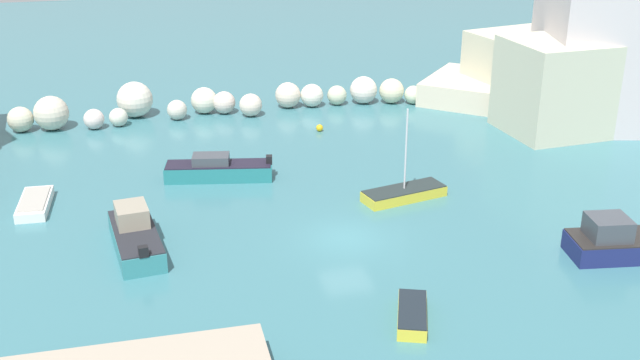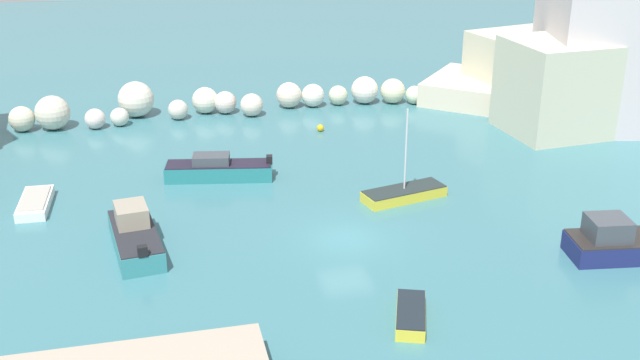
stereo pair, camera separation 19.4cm
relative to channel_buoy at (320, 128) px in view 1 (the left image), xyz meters
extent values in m
plane|color=#3B747E|center=(-2.80, -16.64, -0.25)|extent=(160.00, 160.00, 0.00)
cube|color=beige|center=(28.67, 4.59, 0.84)|extent=(9.95, 10.15, 2.19)
cube|color=beige|center=(16.38, -3.91, 2.98)|extent=(7.97, 6.73, 6.47)
cube|color=beige|center=(26.18, 2.04, 3.85)|extent=(7.88, 6.59, 8.20)
cube|color=silver|center=(19.94, -2.66, 4.70)|extent=(9.72, 10.22, 9.89)
cube|color=beige|center=(24.72, 5.39, 1.84)|extent=(5.09, 5.54, 4.19)
cube|color=beige|center=(18.07, 4.37, 2.40)|extent=(9.63, 7.07, 5.30)
cube|color=beige|center=(14.41, 4.09, 0.65)|extent=(11.44, 11.40, 1.81)
sphere|color=beige|center=(-20.40, 5.11, 0.65)|extent=(1.80, 1.80, 1.80)
sphere|color=beige|center=(-18.29, 5.06, 0.96)|extent=(2.43, 2.43, 2.43)
sphere|color=silver|center=(-15.42, 4.47, 0.48)|extent=(1.45, 1.45, 1.45)
sphere|color=beige|center=(-13.73, 4.69, 0.42)|extent=(1.33, 1.33, 1.33)
sphere|color=silver|center=(-12.47, 6.70, 1.07)|extent=(2.64, 2.64, 2.64)
sphere|color=beige|center=(-9.52, 5.23, 0.48)|extent=(1.47, 1.47, 1.47)
sphere|color=beige|center=(-7.39, 6.34, 0.74)|extent=(1.98, 1.98, 1.98)
sphere|color=beige|center=(-5.94, 5.88, 0.59)|extent=(1.69, 1.69, 1.69)
sphere|color=beige|center=(-4.11, 4.73, 0.60)|extent=(1.71, 1.71, 1.71)
sphere|color=beige|center=(-0.95, 6.21, 0.73)|extent=(1.97, 1.97, 1.97)
sphere|color=silver|center=(0.91, 5.99, 0.64)|extent=(1.77, 1.77, 1.77)
sphere|color=beige|center=(2.92, 5.99, 0.51)|extent=(1.52, 1.52, 1.52)
sphere|color=silver|center=(5.06, 5.90, 0.82)|extent=(2.13, 2.13, 2.13)
sphere|color=beige|center=(7.23, 5.41, 0.72)|extent=(1.94, 1.94, 1.94)
sphere|color=beige|center=(8.82, 4.79, 0.46)|extent=(1.43, 1.43, 1.43)
sphere|color=gold|center=(0.00, 0.00, 0.00)|extent=(0.50, 0.50, 0.50)
cube|color=yellow|center=(-2.28, -24.63, 0.02)|extent=(2.22, 3.37, 0.54)
cube|color=#1A232B|center=(-2.28, -24.63, 0.32)|extent=(2.18, 3.30, 0.06)
cube|color=teal|center=(-8.03, -7.14, 0.21)|extent=(6.55, 2.87, 0.93)
cube|color=#201C2C|center=(-8.03, -7.14, 0.71)|extent=(6.42, 2.81, 0.06)
cube|color=#3F444C|center=(-8.45, -7.06, 0.98)|extent=(2.37, 1.69, 0.61)
cube|color=black|center=(-5.06, -7.73, 0.93)|extent=(0.44, 0.50, 0.50)
cube|color=navy|center=(9.65, -21.69, 0.24)|extent=(5.61, 3.09, 0.97)
cube|color=#282523|center=(9.65, -21.69, 0.75)|extent=(5.50, 3.03, 0.06)
cube|color=#3F444C|center=(8.70, -21.55, 1.27)|extent=(2.13, 2.02, 1.09)
cube|color=teal|center=(-13.12, -15.36, 0.25)|extent=(2.65, 5.90, 1.00)
cube|color=#24262C|center=(-13.12, -15.36, 0.78)|extent=(2.60, 5.78, 0.06)
cube|color=#9E937F|center=(-13.21, -14.51, 1.26)|extent=(1.71, 2.08, 1.03)
cube|color=black|center=(-12.82, -18.05, 1.00)|extent=(0.48, 0.41, 0.50)
cube|color=yellow|center=(1.71, -12.66, 0.04)|extent=(5.04, 2.59, 0.58)
cube|color=#242E2F|center=(1.71, -12.66, 0.36)|extent=(4.94, 2.54, 0.06)
cylinder|color=silver|center=(1.71, -12.66, 2.69)|extent=(0.10, 0.10, 4.72)
cube|color=white|center=(-18.37, -8.92, 0.01)|extent=(1.78, 4.02, 0.52)
cube|color=#ADA89E|center=(-18.37, -8.92, 0.31)|extent=(1.51, 3.42, 0.08)
camera|label=1|loc=(-12.67, -50.15, 17.29)|focal=43.29mm
camera|label=2|loc=(-12.49, -50.20, 17.29)|focal=43.29mm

